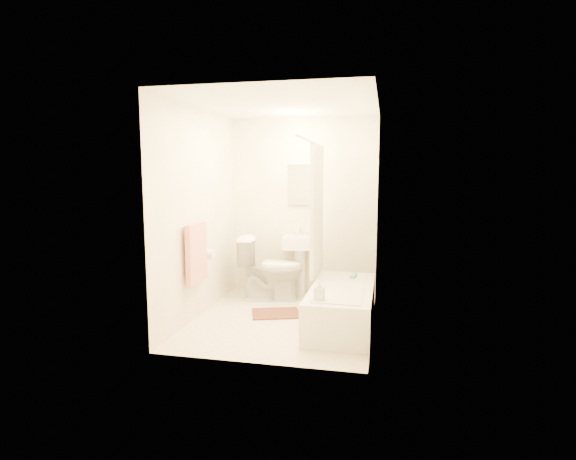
% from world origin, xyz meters
% --- Properties ---
extents(floor, '(2.40, 2.40, 0.00)m').
position_xyz_m(floor, '(0.00, 0.00, 0.00)').
color(floor, beige).
rests_on(floor, ground).
extents(ceiling, '(2.40, 2.40, 0.00)m').
position_xyz_m(ceiling, '(0.00, 0.00, 2.40)').
color(ceiling, white).
rests_on(ceiling, ground).
extents(wall_back, '(2.00, 0.02, 2.40)m').
position_xyz_m(wall_back, '(0.00, 1.20, 1.20)').
color(wall_back, beige).
rests_on(wall_back, ground).
extents(wall_left, '(0.02, 2.40, 2.40)m').
position_xyz_m(wall_left, '(-1.00, 0.00, 1.20)').
color(wall_left, beige).
rests_on(wall_left, ground).
extents(wall_right, '(0.02, 2.40, 2.40)m').
position_xyz_m(wall_right, '(1.00, 0.00, 1.20)').
color(wall_right, beige).
rests_on(wall_right, ground).
extents(mirror, '(0.40, 0.03, 0.55)m').
position_xyz_m(mirror, '(0.00, 1.18, 1.50)').
color(mirror, white).
rests_on(mirror, wall_back).
extents(curtain_rod, '(0.03, 1.70, 0.03)m').
position_xyz_m(curtain_rod, '(0.30, 0.10, 2.00)').
color(curtain_rod, silver).
rests_on(curtain_rod, wall_back).
extents(shower_curtain, '(0.04, 0.80, 1.55)m').
position_xyz_m(shower_curtain, '(0.30, 0.50, 1.22)').
color(shower_curtain, silver).
rests_on(shower_curtain, curtain_rod).
extents(towel_bar, '(0.02, 0.60, 0.02)m').
position_xyz_m(towel_bar, '(-0.96, -0.25, 1.10)').
color(towel_bar, silver).
rests_on(towel_bar, wall_left).
extents(towel, '(0.06, 0.45, 0.66)m').
position_xyz_m(towel, '(-0.93, -0.25, 0.78)').
color(towel, '#CC7266').
rests_on(towel, towel_bar).
extents(toilet_paper, '(0.11, 0.12, 0.12)m').
position_xyz_m(toilet_paper, '(-0.93, 0.12, 0.70)').
color(toilet_paper, white).
rests_on(toilet_paper, wall_left).
extents(toilet, '(0.90, 0.58, 0.82)m').
position_xyz_m(toilet, '(-0.35, 0.78, 0.41)').
color(toilet, white).
rests_on(toilet, floor).
extents(sink, '(0.49, 0.41, 0.88)m').
position_xyz_m(sink, '(-0.01, 1.06, 0.44)').
color(sink, white).
rests_on(sink, floor).
extents(bathtub, '(0.67, 1.52, 0.43)m').
position_xyz_m(bathtub, '(0.67, -0.05, 0.21)').
color(bathtub, white).
rests_on(bathtub, floor).
extents(bath_mat, '(0.66, 0.57, 0.02)m').
position_xyz_m(bath_mat, '(-0.13, 0.17, 0.01)').
color(bath_mat, '#4D2D21').
rests_on(bath_mat, floor).
extents(soap_bottle, '(0.11, 0.11, 0.20)m').
position_xyz_m(soap_bottle, '(0.50, -0.60, 0.53)').
color(soap_bottle, white).
rests_on(soap_bottle, bathtub).
extents(scrub_brush, '(0.07, 0.20, 0.04)m').
position_xyz_m(scrub_brush, '(0.76, 0.43, 0.45)').
color(scrub_brush, '#38A36F').
rests_on(scrub_brush, bathtub).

